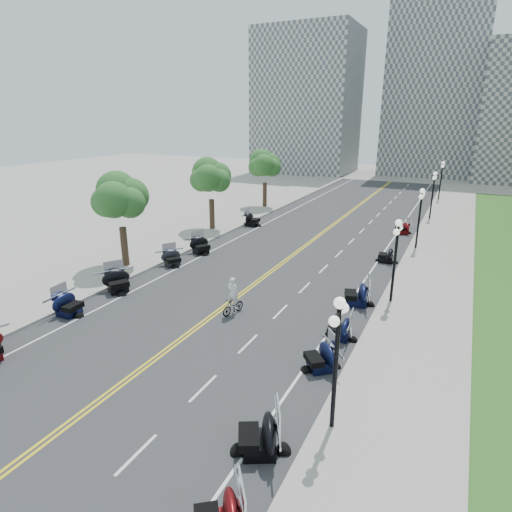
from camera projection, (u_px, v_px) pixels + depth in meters
The scene contains 48 objects.
ground at pixel (231, 302), 25.62m from camera, with size 160.00×160.00×0.00m, color gray.
road at pixel (293, 255), 34.14m from camera, with size 16.00×90.00×0.01m, color #333335.
centerline_yellow_a at pixel (291, 255), 34.18m from camera, with size 0.12×90.00×0.00m, color yellow.
centerline_yellow_b at pixel (294, 255), 34.08m from camera, with size 0.12×90.00×0.00m, color yellow.
edge_line_north at pixel (374, 267), 31.44m from camera, with size 0.12×90.00×0.00m, color white.
edge_line_south at pixel (224, 245), 36.82m from camera, with size 0.12×90.00×0.00m, color white.
lane_dash_3 at pixel (137, 454), 14.04m from camera, with size 0.12×2.00×0.00m, color white.
lane_dash_4 at pixel (203, 388), 17.45m from camera, with size 0.12×2.00×0.00m, color white.
lane_dash_5 at pixel (248, 344), 20.86m from camera, with size 0.12×2.00×0.00m, color white.
lane_dash_6 at pixel (280, 312), 24.27m from camera, with size 0.12×2.00×0.00m, color white.
lane_dash_7 at pixel (305, 288), 27.68m from camera, with size 0.12×2.00×0.00m, color white.
lane_dash_8 at pixel (324, 269), 31.08m from camera, with size 0.12×2.00×0.00m, color white.
lane_dash_9 at pixel (339, 254), 34.49m from camera, with size 0.12×2.00×0.00m, color white.
lane_dash_10 at pixel (351, 241), 37.90m from camera, with size 0.12×2.00×0.00m, color white.
lane_dash_11 at pixel (362, 231), 41.31m from camera, with size 0.12×2.00×0.00m, color white.
lane_dash_12 at pixel (371, 222), 44.71m from camera, with size 0.12×2.00×0.00m, color white.
lane_dash_13 at pixel (378, 215), 48.12m from camera, with size 0.12×2.00×0.00m, color white.
lane_dash_14 at pixel (385, 208), 51.53m from camera, with size 0.12×2.00×0.00m, color white.
lane_dash_15 at pixel (391, 202), 54.94m from camera, with size 0.12×2.00×0.00m, color white.
lane_dash_16 at pixel (396, 197), 58.35m from camera, with size 0.12×2.00×0.00m, color white.
lane_dash_17 at pixel (400, 193), 61.75m from camera, with size 0.12×2.00×0.00m, color white.
lane_dash_18 at pixel (404, 189), 65.16m from camera, with size 0.12×2.00×0.00m, color white.
lane_dash_19 at pixel (408, 185), 68.57m from camera, with size 0.12×2.00×0.00m, color white.
sidewalk_north at pixel (434, 275), 29.70m from camera, with size 5.00×90.00×0.15m, color #9E9991.
sidewalk_south at pixel (184, 238), 38.53m from camera, with size 5.00×90.00×0.15m, color #9E9991.
distant_block_a at pixel (307, 103), 81.96m from camera, with size 18.00×14.00×26.00m, color gray.
distant_block_b at pixel (434, 90), 77.19m from camera, with size 16.00×12.00×30.00m, color gray.
street_lamp_1 at pixel (336, 366), 14.37m from camera, with size 0.50×1.20×4.90m, color black, non-canonical shape.
street_lamp_2 at pixel (395, 262), 24.60m from camera, with size 0.50×1.20×4.90m, color black, non-canonical shape.
street_lamp_3 at pixel (419, 219), 34.82m from camera, with size 0.50×1.20×4.90m, color black, non-canonical shape.
street_lamp_4 at pixel (432, 196), 45.04m from camera, with size 0.50×1.20×4.90m, color black, non-canonical shape.
street_lamp_5 at pixel (441, 181), 55.27m from camera, with size 0.50×1.20×4.90m, color black, non-canonical shape.
tree_2 at pixel (120, 203), 30.05m from camera, with size 4.80×4.80×9.20m, color #235619, non-canonical shape.
tree_3 at pixel (211, 181), 40.27m from camera, with size 4.80×4.80×9.20m, color #235619, non-canonical shape.
tree_4 at pixel (265, 168), 50.49m from camera, with size 4.80×4.80×9.20m, color #235619, non-canonical shape.
motorcycle_n_3 at pixel (259, 433), 13.93m from camera, with size 2.14×2.14×1.50m, color black, non-canonical shape.
motorcycle_n_4 at pixel (321, 356), 18.57m from camera, with size 1.94×1.94×1.36m, color black, non-canonical shape.
motorcycle_n_5 at pixel (340, 327), 21.18m from camera, with size 1.80×1.80×1.26m, color black, non-canonical shape.
motorcycle_n_6 at pixel (357, 293), 24.97m from camera, with size 2.16×2.16×1.51m, color black, non-canonical shape.
motorcycle_n_8 at pixel (387, 254), 32.36m from camera, with size 1.79×1.79×1.26m, color black, non-canonical shape.
motorcycle_n_10 at pixel (403, 227), 40.14m from camera, with size 1.77×1.77×1.24m, color #590A0C, non-canonical shape.
motorcycle_s_4 at pixel (68, 303), 23.68m from camera, with size 2.01×2.01×1.41m, color black, non-canonical shape.
motorcycle_s_5 at pixel (117, 280), 26.84m from camera, with size 2.19×2.19×1.53m, color black, non-canonical shape.
motorcycle_s_6 at pixel (172, 257), 31.58m from camera, with size 1.88×1.88×1.31m, color black, non-canonical shape.
motorcycle_s_7 at pixel (201, 245), 34.44m from camera, with size 2.08×2.08×1.46m, color black, non-canonical shape.
motorcycle_s_9 at pixel (252, 219), 43.09m from camera, with size 2.11×2.11×1.47m, color black, non-canonical shape.
bicycle at pixel (233, 306), 23.88m from camera, with size 0.45×1.58×0.95m, color #A51414.
cyclist_rider at pixel (233, 283), 23.45m from camera, with size 0.67×0.44×1.84m, color white.
Camera 1 is at (11.73, -20.40, 10.59)m, focal length 30.00 mm.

